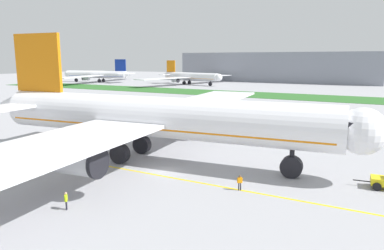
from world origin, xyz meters
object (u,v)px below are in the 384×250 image
at_px(parked_airliner_far_centre, 190,76).
at_px(ground_crew_marshaller_front, 66,199).
at_px(service_truck_fuel_bowser, 257,117).
at_px(airliner_foreground, 149,118).
at_px(parked_airliner_far_left, 98,75).
at_px(ground_crew_wingwalker_port, 240,181).

bearing_deg(parked_airliner_far_centre, ground_crew_marshaller_front, -65.16).
height_order(ground_crew_marshaller_front, service_truck_fuel_bowser, service_truck_fuel_bowser).
bearing_deg(ground_crew_marshaller_front, airliner_foreground, 99.16).
xyz_separation_m(ground_crew_marshaller_front, parked_airliner_far_left, (-130.25, 144.94, 3.64)).
bearing_deg(ground_crew_wingwalker_port, service_truck_fuel_bowser, 105.94).
bearing_deg(service_truck_fuel_bowser, ground_crew_wingwalker_port, -74.06).
bearing_deg(service_truck_fuel_bowser, parked_airliner_far_left, 144.89).
xyz_separation_m(service_truck_fuel_bowser, parked_airliner_far_centre, (-72.39, 101.37, 2.86)).
xyz_separation_m(ground_crew_marshaller_front, parked_airliner_far_centre, (-71.24, 153.92, 3.44)).
height_order(airliner_foreground, ground_crew_marshaller_front, airliner_foreground).
distance_m(ground_crew_wingwalker_port, service_truck_fuel_bowser, 41.58).
xyz_separation_m(airliner_foreground, ground_crew_marshaller_front, (2.87, -17.78, -5.03)).
bearing_deg(service_truck_fuel_bowser, parked_airliner_far_centre, 125.53).
bearing_deg(airliner_foreground, parked_airliner_far_centre, 116.67).
height_order(service_truck_fuel_bowser, parked_airliner_far_left, parked_airliner_far_left).
bearing_deg(ground_crew_wingwalker_port, ground_crew_marshaller_front, -134.98).
bearing_deg(parked_airliner_far_centre, parked_airliner_far_left, -171.34).
height_order(airliner_foreground, ground_crew_wingwalker_port, airliner_foreground).
distance_m(ground_crew_marshaller_front, parked_airliner_far_centre, 169.64).
bearing_deg(ground_crew_marshaller_front, service_truck_fuel_bowser, 88.74).
height_order(airliner_foreground, parked_airliner_far_centre, airliner_foreground).
xyz_separation_m(ground_crew_marshaller_front, service_truck_fuel_bowser, (1.15, 52.56, 0.58)).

